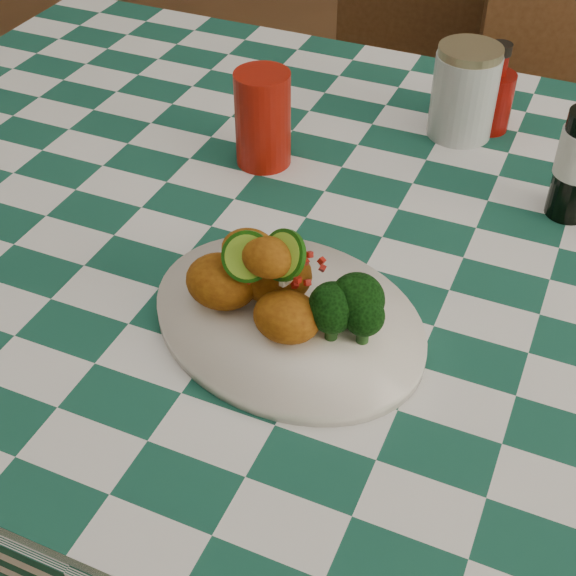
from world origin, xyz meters
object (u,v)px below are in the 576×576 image
at_px(dining_table, 363,437).
at_px(mason_jar, 464,92).
at_px(fried_chicken_pile, 272,276).
at_px(red_tumbler, 263,119).
at_px(ketchup_bottle, 494,87).
at_px(wooden_chair_left, 382,164).
at_px(plate, 288,320).

distance_m(dining_table, mason_jar, 0.54).
height_order(fried_chicken_pile, red_tumbler, red_tumbler).
height_order(ketchup_bottle, wooden_chair_left, ketchup_bottle).
relative_size(fried_chicken_pile, wooden_chair_left, 0.18).
relative_size(plate, ketchup_bottle, 2.43).
xyz_separation_m(red_tumbler, mason_jar, (0.23, 0.18, 0.00)).
bearing_deg(dining_table, wooden_chair_left, 106.36).
xyz_separation_m(dining_table, red_tumbler, (-0.21, 0.10, 0.46)).
height_order(fried_chicken_pile, mason_jar, mason_jar).
bearing_deg(red_tumbler, mason_jar, 38.58).
bearing_deg(plate, dining_table, 77.35).
bearing_deg(wooden_chair_left, plate, -76.61).
distance_m(red_tumbler, wooden_chair_left, 0.77).
distance_m(red_tumbler, mason_jar, 0.30).
bearing_deg(ketchup_bottle, fried_chicken_pile, -103.05).
height_order(plate, ketchup_bottle, ketchup_bottle).
height_order(ketchup_bottle, mason_jar, mason_jar).
relative_size(plate, wooden_chair_left, 0.38).
relative_size(red_tumbler, ketchup_bottle, 1.01).
relative_size(plate, fried_chicken_pile, 2.12).
height_order(dining_table, mason_jar, mason_jar).
bearing_deg(wooden_chair_left, mason_jar, -59.15).
height_order(dining_table, wooden_chair_left, wooden_chair_left).
distance_m(red_tumbler, ketchup_bottle, 0.34).
height_order(fried_chicken_pile, wooden_chair_left, fried_chicken_pile).
distance_m(fried_chicken_pile, mason_jar, 0.49).
distance_m(ketchup_bottle, wooden_chair_left, 0.66).
bearing_deg(fried_chicken_pile, ketchup_bottle, 76.95).
bearing_deg(wooden_chair_left, ketchup_bottle, -53.74).
distance_m(mason_jar, wooden_chair_left, 0.67).
xyz_separation_m(dining_table, mason_jar, (0.02, 0.29, 0.46)).
distance_m(dining_table, fried_chicken_pile, 0.50).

